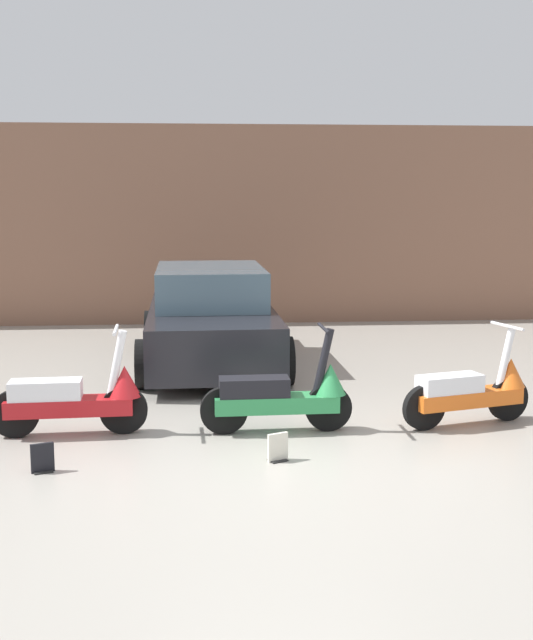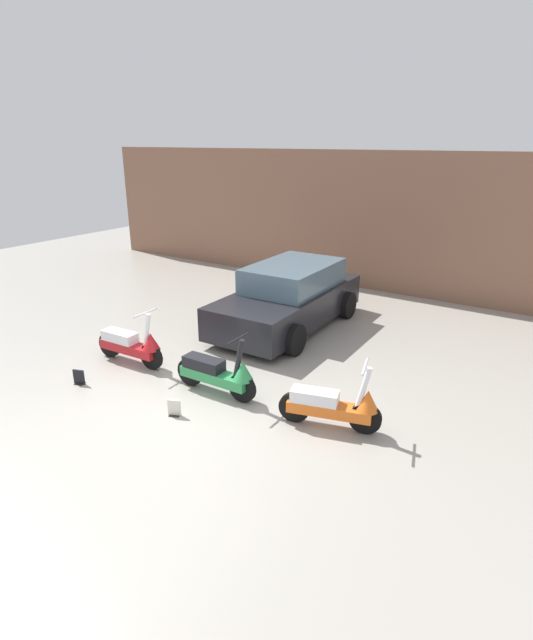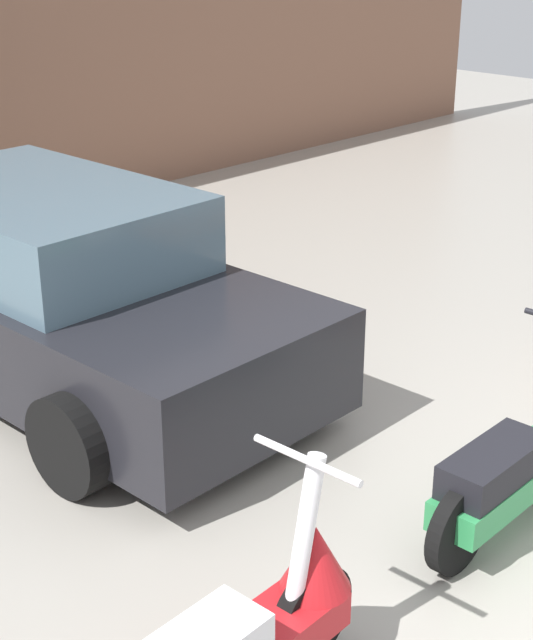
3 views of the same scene
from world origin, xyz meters
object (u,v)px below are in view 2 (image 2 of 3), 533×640
(car_rear_left, at_px, (289,297))
(placard_near_right_scooter, at_px, (174,409))
(placard_near_left_scooter, at_px, (79,378))
(scooter_front_center, at_px, (334,405))
(scooter_front_left, at_px, (132,344))
(scooter_front_right, at_px, (218,373))

(car_rear_left, bearing_deg, placard_near_right_scooter, 6.06)
(car_rear_left, distance_m, placard_near_left_scooter, 4.68)
(scooter_front_center, height_order, car_rear_left, car_rear_left)
(scooter_front_left, height_order, scooter_front_right, same)
(car_rear_left, height_order, placard_near_left_scooter, car_rear_left)
(scooter_front_left, bearing_deg, placard_near_left_scooter, -99.68)
(scooter_front_center, xyz_separation_m, car_rear_left, (-2.71, 3.24, 0.29))
(placard_near_left_scooter, bearing_deg, scooter_front_right, 25.04)
(car_rear_left, bearing_deg, placard_near_left_scooter, -20.46)
(scooter_front_center, relative_size, placard_near_right_scooter, 5.63)
(scooter_front_center, distance_m, placard_near_left_scooter, 4.39)
(scooter_front_center, distance_m, placard_near_right_scooter, 2.39)
(car_rear_left, bearing_deg, scooter_front_right, 10.31)
(scooter_front_right, height_order, scooter_front_center, scooter_front_right)
(placard_near_right_scooter, bearing_deg, placard_near_left_scooter, -176.31)
(scooter_front_left, xyz_separation_m, placard_near_right_scooter, (1.94, -0.96, -0.27))
(scooter_front_left, distance_m, scooter_front_right, 2.08)
(scooter_front_center, distance_m, car_rear_left, 4.23)
(placard_near_left_scooter, distance_m, placard_near_right_scooter, 2.08)
(scooter_front_left, bearing_deg, scooter_front_right, -4.21)
(scooter_front_center, xyz_separation_m, placard_near_left_scooter, (-4.23, -1.15, -0.26))
(scooter_front_right, relative_size, car_rear_left, 0.38)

